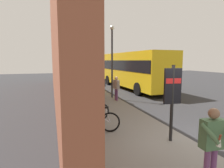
{
  "coord_description": "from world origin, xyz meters",
  "views": [
    {
      "loc": [
        -4.43,
        4.19,
        2.65
      ],
      "look_at": [
        3.29,
        1.66,
        1.61
      ],
      "focal_mm": 29.46,
      "sensor_mm": 36.0,
      "label": 1
    }
  ],
  "objects_px": {
    "bicycle_by_door": "(95,121)",
    "tourist_with_hotdogs": "(213,139)",
    "bicycle_under_window": "(81,103)",
    "street_lamp": "(112,55)",
    "bicycle_leaning_wall": "(78,96)",
    "transit_info_sign": "(172,91)",
    "pedestrian_by_facade": "(101,84)",
    "bicycle_far_end": "(79,99)",
    "bicycle_end_of_row": "(86,108)",
    "pedestrian_near_bus": "(116,86)",
    "bicycle_mid_rack": "(91,113)",
    "city_bus": "(132,68)"
  },
  "relations": [
    {
      "from": "pedestrian_by_facade",
      "to": "street_lamp",
      "type": "relative_size",
      "value": 0.32
    },
    {
      "from": "bicycle_by_door",
      "to": "transit_info_sign",
      "type": "bearing_deg",
      "value": -124.22
    },
    {
      "from": "bicycle_by_door",
      "to": "bicycle_leaning_wall",
      "type": "height_order",
      "value": "same"
    },
    {
      "from": "bicycle_under_window",
      "to": "street_lamp",
      "type": "distance_m",
      "value": 4.43
    },
    {
      "from": "pedestrian_near_bus",
      "to": "tourist_with_hotdogs",
      "type": "distance_m",
      "value": 8.23
    },
    {
      "from": "bicycle_far_end",
      "to": "pedestrian_by_facade",
      "type": "relative_size",
      "value": 1.1
    },
    {
      "from": "bicycle_leaning_wall",
      "to": "street_lamp",
      "type": "height_order",
      "value": "street_lamp"
    },
    {
      "from": "bicycle_end_of_row",
      "to": "pedestrian_near_bus",
      "type": "distance_m",
      "value": 3.69
    },
    {
      "from": "bicycle_by_door",
      "to": "transit_info_sign",
      "type": "xyz_separation_m",
      "value": [
        -1.43,
        -2.11,
        1.21
      ]
    },
    {
      "from": "bicycle_under_window",
      "to": "street_lamp",
      "type": "xyz_separation_m",
      "value": [
        2.64,
        -2.55,
        2.49
      ]
    },
    {
      "from": "bicycle_under_window",
      "to": "bicycle_leaning_wall",
      "type": "distance_m",
      "value": 1.99
    },
    {
      "from": "bicycle_under_window",
      "to": "city_bus",
      "type": "height_order",
      "value": "city_bus"
    },
    {
      "from": "city_bus",
      "to": "pedestrian_by_facade",
      "type": "bearing_deg",
      "value": 133.48
    },
    {
      "from": "bicycle_under_window",
      "to": "tourist_with_hotdogs",
      "type": "height_order",
      "value": "tourist_with_hotdogs"
    },
    {
      "from": "tourist_with_hotdogs",
      "to": "bicycle_far_end",
      "type": "bearing_deg",
      "value": 11.65
    },
    {
      "from": "bicycle_leaning_wall",
      "to": "transit_info_sign",
      "type": "bearing_deg",
      "value": -162.77
    },
    {
      "from": "city_bus",
      "to": "street_lamp",
      "type": "relative_size",
      "value": 2.2
    },
    {
      "from": "bicycle_mid_rack",
      "to": "pedestrian_near_bus",
      "type": "distance_m",
      "value": 4.42
    },
    {
      "from": "bicycle_by_door",
      "to": "transit_info_sign",
      "type": "distance_m",
      "value": 2.82
    },
    {
      "from": "pedestrian_near_bus",
      "to": "bicycle_mid_rack",
      "type": "bearing_deg",
      "value": 147.22
    },
    {
      "from": "pedestrian_near_bus",
      "to": "tourist_with_hotdogs",
      "type": "bearing_deg",
      "value": 173.95
    },
    {
      "from": "bicycle_by_door",
      "to": "pedestrian_by_facade",
      "type": "distance_m",
      "value": 6.22
    },
    {
      "from": "bicycle_far_end",
      "to": "pedestrian_near_bus",
      "type": "bearing_deg",
      "value": -75.9
    },
    {
      "from": "bicycle_far_end",
      "to": "bicycle_mid_rack",
      "type": "bearing_deg",
      "value": -179.03
    },
    {
      "from": "bicycle_far_end",
      "to": "bicycle_under_window",
      "type": "bearing_deg",
      "value": 175.98
    },
    {
      "from": "city_bus",
      "to": "bicycle_under_window",
      "type": "bearing_deg",
      "value": 138.75
    },
    {
      "from": "bicycle_leaning_wall",
      "to": "tourist_with_hotdogs",
      "type": "distance_m",
      "value": 8.68
    },
    {
      "from": "city_bus",
      "to": "transit_info_sign",
      "type": "bearing_deg",
      "value": 161.74
    },
    {
      "from": "bicycle_leaning_wall",
      "to": "tourist_with_hotdogs",
      "type": "xyz_separation_m",
      "value": [
        -8.53,
        -1.48,
        0.61
      ]
    },
    {
      "from": "pedestrian_near_bus",
      "to": "pedestrian_by_facade",
      "type": "bearing_deg",
      "value": 28.44
    },
    {
      "from": "bicycle_under_window",
      "to": "pedestrian_near_bus",
      "type": "relative_size",
      "value": 1.1
    },
    {
      "from": "bicycle_end_of_row",
      "to": "pedestrian_by_facade",
      "type": "xyz_separation_m",
      "value": [
        3.96,
        -1.76,
        0.56
      ]
    },
    {
      "from": "bicycle_far_end",
      "to": "city_bus",
      "type": "relative_size",
      "value": 0.16
    },
    {
      "from": "bicycle_under_window",
      "to": "bicycle_by_door",
      "type": "bearing_deg",
      "value": -178.98
    },
    {
      "from": "bicycle_leaning_wall",
      "to": "pedestrian_near_bus",
      "type": "relative_size",
      "value": 1.16
    },
    {
      "from": "pedestrian_by_facade",
      "to": "tourist_with_hotdogs",
      "type": "height_order",
      "value": "tourist_with_hotdogs"
    },
    {
      "from": "transit_info_sign",
      "to": "pedestrian_near_bus",
      "type": "height_order",
      "value": "transit_info_sign"
    },
    {
      "from": "bicycle_end_of_row",
      "to": "bicycle_under_window",
      "type": "height_order",
      "value": "same"
    },
    {
      "from": "bicycle_end_of_row",
      "to": "city_bus",
      "type": "height_order",
      "value": "city_bus"
    },
    {
      "from": "bicycle_under_window",
      "to": "bicycle_far_end",
      "type": "distance_m",
      "value": 1.02
    },
    {
      "from": "bicycle_by_door",
      "to": "tourist_with_hotdogs",
      "type": "xyz_separation_m",
      "value": [
        -3.48,
        -1.58,
        0.61
      ]
    },
    {
      "from": "bicycle_leaning_wall",
      "to": "transit_info_sign",
      "type": "distance_m",
      "value": 6.9
    },
    {
      "from": "pedestrian_by_facade",
      "to": "pedestrian_near_bus",
      "type": "xyz_separation_m",
      "value": [
        -1.23,
        -0.67,
        -0.02
      ]
    },
    {
      "from": "bicycle_by_door",
      "to": "city_bus",
      "type": "relative_size",
      "value": 0.16
    },
    {
      "from": "bicycle_leaning_wall",
      "to": "tourist_with_hotdogs",
      "type": "bearing_deg",
      "value": -170.15
    },
    {
      "from": "pedestrian_near_bus",
      "to": "bicycle_far_end",
      "type": "bearing_deg",
      "value": 104.1
    },
    {
      "from": "bicycle_by_door",
      "to": "street_lamp",
      "type": "distance_m",
      "value": 6.71
    },
    {
      "from": "bicycle_end_of_row",
      "to": "pedestrian_by_facade",
      "type": "height_order",
      "value": "pedestrian_by_facade"
    },
    {
      "from": "tourist_with_hotdogs",
      "to": "bicycle_mid_rack",
      "type": "bearing_deg",
      "value": 18.56
    },
    {
      "from": "city_bus",
      "to": "street_lamp",
      "type": "xyz_separation_m",
      "value": [
        -4.03,
        3.3,
        1.08
      ]
    }
  ]
}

